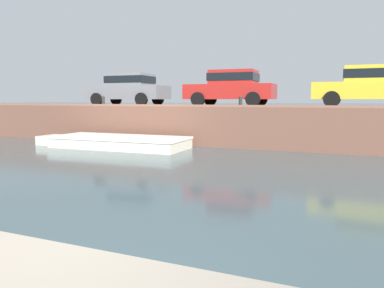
# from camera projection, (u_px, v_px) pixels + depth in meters

# --- Properties ---
(ground_plane) EXTENTS (400.00, 400.00, 0.00)m
(ground_plane) POSITION_uv_depth(u_px,v_px,m) (243.00, 184.00, 8.47)
(ground_plane) COLOR #3D5156
(far_quay_wall) EXTENTS (60.00, 6.00, 1.62)m
(far_quay_wall) POSITION_uv_depth(u_px,v_px,m) (297.00, 124.00, 16.50)
(far_quay_wall) COLOR brown
(far_quay_wall) RESTS_ON ground
(far_wall_coping) EXTENTS (60.00, 0.24, 0.08)m
(far_wall_coping) POSITION_uv_depth(u_px,v_px,m) (287.00, 106.00, 13.76)
(far_wall_coping) COLOR #925F4C
(far_wall_coping) RESTS_ON far_quay_wall
(boat_moored_west_cream) EXTENTS (6.52, 2.26, 0.46)m
(boat_moored_west_cream) POSITION_uv_depth(u_px,v_px,m) (114.00, 142.00, 14.90)
(boat_moored_west_cream) COLOR silver
(boat_moored_west_cream) RESTS_ON ground
(car_leftmost_grey) EXTENTS (4.00, 2.00, 1.54)m
(car_leftmost_grey) POSITION_uv_depth(u_px,v_px,m) (129.00, 88.00, 18.33)
(car_leftmost_grey) COLOR slate
(car_leftmost_grey) RESTS_ON far_quay_wall
(car_left_inner_red) EXTENTS (3.90, 2.01, 1.54)m
(car_left_inner_red) POSITION_uv_depth(u_px,v_px,m) (231.00, 87.00, 16.30)
(car_left_inner_red) COLOR #B2231E
(car_left_inner_red) RESTS_ON far_quay_wall
(car_centre_yellow) EXTENTS (3.95, 2.03, 1.54)m
(car_centre_yellow) POSITION_uv_depth(u_px,v_px,m) (369.00, 85.00, 14.19)
(car_centre_yellow) COLOR yellow
(car_centre_yellow) RESTS_ON far_quay_wall
(mooring_bollard_west) EXTENTS (0.15, 0.15, 0.45)m
(mooring_bollard_west) POSITION_uv_depth(u_px,v_px,m) (103.00, 101.00, 17.06)
(mooring_bollard_west) COLOR #2D2B28
(mooring_bollard_west) RESTS_ON far_quay_wall
(mooring_bollard_mid) EXTENTS (0.15, 0.15, 0.45)m
(mooring_bollard_mid) POSITION_uv_depth(u_px,v_px,m) (241.00, 101.00, 14.56)
(mooring_bollard_mid) COLOR #2D2B28
(mooring_bollard_mid) RESTS_ON far_quay_wall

